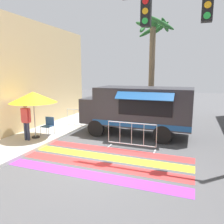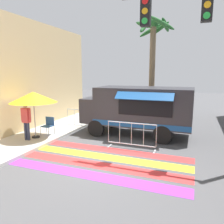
% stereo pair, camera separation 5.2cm
% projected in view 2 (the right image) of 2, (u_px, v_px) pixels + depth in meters
% --- Properties ---
extents(ground_plane, '(60.00, 60.00, 0.00)m').
position_uv_depth(ground_plane, '(100.00, 159.00, 7.88)').
color(ground_plane, '#4C4C4F').
extents(crosswalk_painted, '(6.40, 2.84, 0.01)m').
position_uv_depth(crosswalk_painted, '(99.00, 160.00, 7.78)').
color(crosswalk_painted, purple).
rests_on(crosswalk_painted, ground_plane).
extents(food_truck, '(5.32, 2.60, 2.39)m').
position_uv_depth(food_truck, '(136.00, 107.00, 10.79)').
color(food_truck, '#2D2D33').
rests_on(food_truck, ground_plane).
extents(traffic_signal_pole, '(4.32, 0.29, 5.98)m').
position_uv_depth(traffic_signal_pole, '(207.00, 33.00, 6.64)').
color(traffic_signal_pole, '#515456').
rests_on(traffic_signal_pole, ground_plane).
extents(patio_umbrella, '(2.10, 2.10, 2.12)m').
position_uv_depth(patio_umbrella, '(33.00, 97.00, 9.79)').
color(patio_umbrella, black).
rests_on(patio_umbrella, sidewalk_left).
extents(folding_chair, '(0.48, 0.48, 0.85)m').
position_uv_depth(folding_chair, '(48.00, 124.00, 10.52)').
color(folding_chair, '#4C4C51').
rests_on(folding_chair, sidewalk_left).
extents(vendor_person, '(0.53, 0.22, 1.69)m').
position_uv_depth(vendor_person, '(26.00, 119.00, 9.59)').
color(vendor_person, '#2D3347').
rests_on(vendor_person, sidewalk_left).
extents(barricade_front, '(2.03, 0.44, 1.11)m').
position_uv_depth(barricade_front, '(131.00, 136.00, 8.86)').
color(barricade_front, '#B7BABF').
rests_on(barricade_front, ground_plane).
extents(barricade_side, '(1.78, 0.44, 1.11)m').
position_uv_depth(barricade_side, '(81.00, 120.00, 12.02)').
color(barricade_side, '#B7BABF').
rests_on(barricade_side, ground_plane).
extents(palm_tree, '(2.40, 2.45, 6.24)m').
position_uv_depth(palm_tree, '(153.00, 50.00, 12.87)').
color(palm_tree, '#7A664C').
rests_on(palm_tree, ground_plane).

